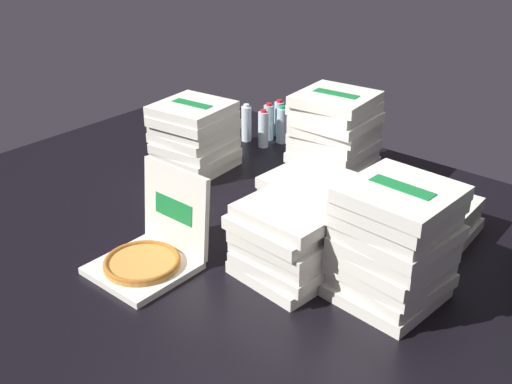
% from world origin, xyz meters
% --- Properties ---
extents(ground_plane, '(3.20, 2.40, 0.02)m').
position_xyz_m(ground_plane, '(0.00, 0.00, -0.01)').
color(ground_plane, black).
extents(open_pizza_box, '(0.34, 0.39, 0.37)m').
position_xyz_m(open_pizza_box, '(-0.10, -0.43, 0.08)').
color(open_pizza_box, silver).
rests_on(open_pizza_box, ground_plane).
extents(pizza_stack_center_near, '(0.38, 0.39, 0.20)m').
position_xyz_m(pizza_stack_center_near, '(0.13, 0.28, 0.10)').
color(pizza_stack_center_near, silver).
rests_on(pizza_stack_center_near, ground_plane).
extents(pizza_stack_left_far, '(0.39, 0.39, 0.35)m').
position_xyz_m(pizza_stack_left_far, '(-0.65, 0.33, 0.17)').
color(pizza_stack_left_far, silver).
rests_on(pizza_stack_left_far, ground_plane).
extents(pizza_stack_right_near, '(0.38, 0.37, 0.15)m').
position_xyz_m(pizza_stack_right_near, '(0.60, 0.50, 0.07)').
color(pizza_stack_right_near, silver).
rests_on(pizza_stack_right_near, ground_plane).
extents(pizza_stack_left_near, '(0.40, 0.40, 0.45)m').
position_xyz_m(pizza_stack_left_near, '(0.70, -0.02, 0.22)').
color(pizza_stack_left_near, silver).
rests_on(pizza_stack_left_near, ground_plane).
extents(pizza_stack_right_mid, '(0.38, 0.40, 0.45)m').
position_xyz_m(pizza_stack_right_mid, '(-0.02, 0.68, 0.22)').
color(pizza_stack_right_mid, silver).
rests_on(pizza_stack_right_mid, ground_plane).
extents(pizza_stack_left_mid, '(0.38, 0.38, 0.30)m').
position_xyz_m(pizza_stack_left_mid, '(0.33, -0.13, 0.15)').
color(pizza_stack_left_mid, silver).
rests_on(pizza_stack_left_mid, ground_plane).
extents(water_bottle_0, '(0.06, 0.06, 0.22)m').
position_xyz_m(water_bottle_0, '(-0.60, 0.88, 0.10)').
color(water_bottle_0, silver).
rests_on(water_bottle_0, ground_plane).
extents(water_bottle_1, '(0.06, 0.06, 0.22)m').
position_xyz_m(water_bottle_1, '(-0.59, 0.97, 0.10)').
color(water_bottle_1, silver).
rests_on(water_bottle_1, ground_plane).
extents(water_bottle_2, '(0.06, 0.06, 0.22)m').
position_xyz_m(water_bottle_2, '(-0.69, 0.79, 0.10)').
color(water_bottle_2, white).
rests_on(water_bottle_2, ground_plane).
extents(water_bottle_3, '(0.06, 0.06, 0.22)m').
position_xyz_m(water_bottle_3, '(-0.51, 0.89, 0.10)').
color(water_bottle_3, silver).
rests_on(water_bottle_3, ground_plane).
extents(water_bottle_4, '(0.06, 0.06, 0.22)m').
position_xyz_m(water_bottle_4, '(-0.55, 0.78, 0.10)').
color(water_bottle_4, silver).
rests_on(water_bottle_4, ground_plane).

